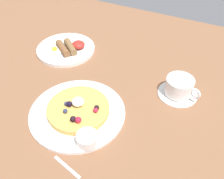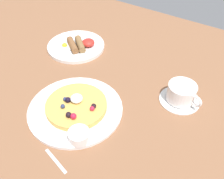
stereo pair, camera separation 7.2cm
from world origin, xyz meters
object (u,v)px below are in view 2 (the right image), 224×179
object	(u,v)px
teaspoon	(69,177)
syrup_ramekin	(79,136)
coffee_cup	(182,92)
breakfast_plate	(76,46)
coffee_saucer	(179,99)
pancake_plate	(76,109)

from	to	relation	value
teaspoon	syrup_ramekin	bearing A→B (deg)	114.93
coffee_cup	teaspoon	bearing A→B (deg)	-107.06
breakfast_plate	teaspoon	size ratio (longest dim) A/B	1.56
breakfast_plate	coffee_saucer	size ratio (longest dim) A/B	1.80
pancake_plate	breakfast_plate	xyz separation A→B (cm)	(-21.72, 26.08, 0.17)
syrup_ramekin	teaspoon	distance (cm)	10.44
breakfast_plate	syrup_ramekin	bearing A→B (deg)	-48.72
coffee_cup	pancake_plate	bearing A→B (deg)	-138.86
pancake_plate	teaspoon	world-z (taller)	pancake_plate
pancake_plate	coffee_cup	xyz separation A→B (cm)	(24.20, 21.14, 3.03)
syrup_ramekin	coffee_saucer	distance (cm)	33.25
syrup_ramekin	breakfast_plate	distance (cm)	45.30
coffee_saucer	coffee_cup	size ratio (longest dim) A/B	1.11
breakfast_plate	coffee_cup	xyz separation A→B (cm)	(45.92, -4.94, 2.86)
syrup_ramekin	teaspoon	xyz separation A→B (cm)	(4.30, -9.25, -2.27)
breakfast_plate	teaspoon	distance (cm)	55.12
pancake_plate	coffee_saucer	bearing A→B (deg)	41.36
syrup_ramekin	coffee_saucer	xyz separation A→B (cm)	(15.92, 29.12, -2.14)
syrup_ramekin	coffee_cup	distance (cm)	33.23
teaspoon	pancake_plate	bearing A→B (deg)	125.91
coffee_saucer	pancake_plate	bearing A→B (deg)	-138.64
pancake_plate	coffee_saucer	distance (cm)	32.06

